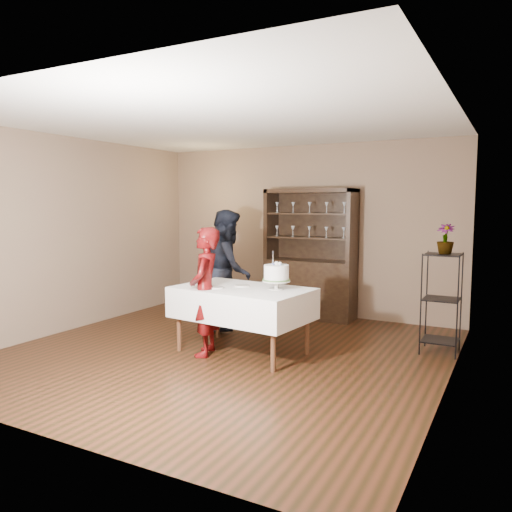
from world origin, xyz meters
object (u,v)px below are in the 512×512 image
at_px(plant_etagere, 441,299).
at_px(cake, 276,274).
at_px(cake_table, 242,303).
at_px(man, 229,269).
at_px(potted_plant, 445,239).
at_px(woman, 205,291).
at_px(china_hutch, 310,275).

height_order(plant_etagere, cake, cake).
distance_m(cake_table, cake, 0.55).
distance_m(man, cake, 1.46).
xyz_separation_m(plant_etagere, man, (-2.85, -0.14, 0.19)).
bearing_deg(plant_etagere, cake, -149.17).
xyz_separation_m(cake_table, cake, (0.40, 0.09, 0.36)).
distance_m(plant_etagere, potted_plant, 0.71).
xyz_separation_m(cake_table, woman, (-0.35, -0.27, 0.15)).
bearing_deg(cake_table, plant_etagere, 27.80).
bearing_deg(china_hutch, cake, -79.21).
relative_size(china_hutch, potted_plant, 5.66).
bearing_deg(china_hutch, cake_table, -90.27).
bearing_deg(potted_plant, china_hutch, 153.24).
bearing_deg(potted_plant, cake_table, -152.55).
height_order(plant_etagere, cake_table, plant_etagere).
xyz_separation_m(plant_etagere, woman, (-2.44, -1.37, 0.10)).
relative_size(cake_table, woman, 1.11).
relative_size(china_hutch, man, 1.18).
xyz_separation_m(plant_etagere, potted_plant, (0.02, -0.01, 0.71)).
bearing_deg(plant_etagere, china_hutch, 153.17).
relative_size(plant_etagere, potted_plant, 3.40).
relative_size(plant_etagere, man, 0.71).
height_order(cake_table, potted_plant, potted_plant).
bearing_deg(woman, plant_etagere, 98.24).
bearing_deg(plant_etagere, woman, -150.72).
bearing_deg(woman, cake_table, 106.26).
relative_size(china_hutch, cake_table, 1.20).
relative_size(woman, potted_plant, 4.26).
distance_m(woman, man, 1.30).
bearing_deg(potted_plant, plant_etagere, 161.60).
bearing_deg(potted_plant, man, -177.34).
xyz_separation_m(woman, man, (-0.41, 1.23, 0.09)).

